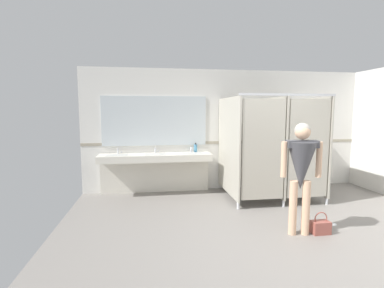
{
  "coord_description": "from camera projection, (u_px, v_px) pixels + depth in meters",
  "views": [
    {
      "loc": [
        -1.88,
        -3.29,
        1.73
      ],
      "look_at": [
        -1.13,
        1.55,
        1.18
      ],
      "focal_mm": 26.66,
      "sensor_mm": 36.0,
      "label": 1
    }
  ],
  "objects": [
    {
      "name": "person_standing",
      "position": [
        301.0,
        166.0,
        3.94
      ],
      "size": [
        0.55,
        0.47,
        1.58
      ],
      "color": "#DBAD89",
      "rests_on": "ground_plane"
    },
    {
      "name": "handbag",
      "position": [
        320.0,
        227.0,
        4.06
      ],
      "size": [
        0.26,
        0.15,
        0.32
      ],
      "color": "#934C42",
      "rests_on": "ground_plane"
    },
    {
      "name": "wall_back_tile_band",
      "position": [
        233.0,
        142.0,
        6.42
      ],
      "size": [
        6.56,
        0.01,
        0.06
      ],
      "primitive_type": "cube",
      "color": "#9E937F",
      "rests_on": "wall_back"
    },
    {
      "name": "vanity_counter",
      "position": [
        156.0,
        164.0,
        6.01
      ],
      "size": [
        2.32,
        0.53,
        0.97
      ],
      "color": "silver",
      "rests_on": "ground_plane"
    },
    {
      "name": "ground_plane",
      "position": [
        296.0,
        249.0,
        3.72
      ],
      "size": [
        6.56,
        6.36,
        0.1
      ],
      "primitive_type": "cube",
      "color": "gray"
    },
    {
      "name": "wall_back",
      "position": [
        232.0,
        130.0,
        6.45
      ],
      "size": [
        6.56,
        0.12,
        2.65
      ],
      "primitive_type": "cube",
      "color": "silver",
      "rests_on": "ground_plane"
    },
    {
      "name": "bathroom_stalls",
      "position": [
        274.0,
        146.0,
        5.59
      ],
      "size": [
        1.79,
        1.46,
        2.05
      ],
      "color": "#B2AD9E",
      "rests_on": "ground_plane"
    },
    {
      "name": "floor_drain_cover",
      "position": [
        332.0,
        224.0,
        4.41
      ],
      "size": [
        0.14,
        0.14,
        0.01
      ],
      "primitive_type": "cylinder",
      "color": "#B7BABF",
      "rests_on": "ground_plane"
    },
    {
      "name": "mirror_panel",
      "position": [
        155.0,
        121.0,
        6.09
      ],
      "size": [
        2.22,
        0.02,
        1.05
      ],
      "primitive_type": "cube",
      "color": "silver",
      "rests_on": "wall_back"
    },
    {
      "name": "soap_dispenser",
      "position": [
        196.0,
        148.0,
        6.18
      ],
      "size": [
        0.07,
        0.07,
        0.2
      ],
      "color": "teal",
      "rests_on": "vanity_counter"
    }
  ]
}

